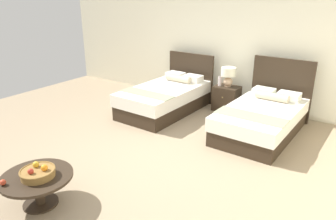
{
  "coord_description": "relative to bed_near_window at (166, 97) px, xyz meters",
  "views": [
    {
      "loc": [
        2.65,
        -3.65,
        2.48
      ],
      "look_at": [
        -0.15,
        0.52,
        0.61
      ],
      "focal_mm": 33.94,
      "sensor_mm": 36.0,
      "label": 1
    }
  ],
  "objects": [
    {
      "name": "ground_plane",
      "position": [
        1.07,
        -1.83,
        -0.32
      ],
      "size": [
        9.85,
        9.78,
        0.02
      ],
      "primitive_type": "cube",
      "color": "gray"
    },
    {
      "name": "wall_back",
      "position": [
        1.07,
        1.26,
        1.12
      ],
      "size": [
        9.85,
        0.12,
        2.87
      ],
      "primitive_type": "cube",
      "color": "beige",
      "rests_on": "ground"
    },
    {
      "name": "bed_near_window",
      "position": [
        0.0,
        0.0,
        0.0
      ],
      "size": [
        1.25,
        2.19,
        1.13
      ],
      "color": "#302418",
      "rests_on": "ground"
    },
    {
      "name": "bed_near_corner",
      "position": [
        2.14,
        0.01,
        -0.01
      ],
      "size": [
        1.26,
        2.14,
        1.25
      ],
      "color": "#302418",
      "rests_on": "ground"
    },
    {
      "name": "nightstand",
      "position": [
        1.08,
        0.76,
        -0.04
      ],
      "size": [
        0.53,
        0.44,
        0.55
      ],
      "color": "#302418",
      "rests_on": "ground"
    },
    {
      "name": "table_lamp",
      "position": [
        1.08,
        0.78,
        0.5
      ],
      "size": [
        0.32,
        0.32,
        0.42
      ],
      "color": "#D1AC89",
      "rests_on": "nightstand"
    },
    {
      "name": "vase",
      "position": [
        0.92,
        0.72,
        0.34
      ],
      "size": [
        0.08,
        0.08,
        0.21
      ],
      "color": "silver",
      "rests_on": "nightstand"
    },
    {
      "name": "coffee_table",
      "position": [
        0.56,
        -3.62,
        0.0
      ],
      "size": [
        0.86,
        0.86,
        0.41
      ],
      "color": "#302418",
      "rests_on": "ground"
    },
    {
      "name": "fruit_bowl",
      "position": [
        0.6,
        -3.62,
        0.15
      ],
      "size": [
        0.41,
        0.41,
        0.16
      ],
      "color": "olive",
      "rests_on": "coffee_table"
    },
    {
      "name": "loose_apple",
      "position": [
        0.42,
        -3.96,
        0.13
      ],
      "size": [
        0.07,
        0.07,
        0.07
      ],
      "color": "#B23A23",
      "rests_on": "coffee_table"
    }
  ]
}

